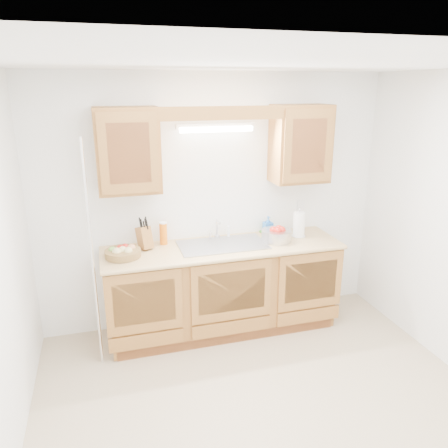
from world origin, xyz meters
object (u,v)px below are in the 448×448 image
object	(u,v)px
fruit_basket	(123,252)
paper_towel	(299,225)
apple_bowl	(277,235)
knife_block	(145,237)

from	to	relation	value
fruit_basket	paper_towel	size ratio (longest dim) A/B	1.36
fruit_basket	apple_bowl	xyz separation A→B (m)	(1.49, 0.01, 0.02)
fruit_basket	paper_towel	world-z (taller)	paper_towel
fruit_basket	paper_towel	xyz separation A→B (m)	(1.75, 0.07, 0.08)
fruit_basket	apple_bowl	size ratio (longest dim) A/B	1.14
knife_block	paper_towel	xyz separation A→B (m)	(1.54, -0.09, 0.02)
knife_block	apple_bowl	bearing A→B (deg)	-29.68
fruit_basket	knife_block	bearing A→B (deg)	36.85
fruit_basket	paper_towel	distance (m)	1.76
fruit_basket	knife_block	world-z (taller)	knife_block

